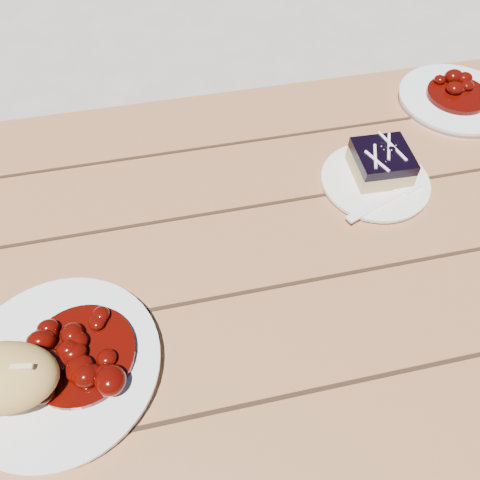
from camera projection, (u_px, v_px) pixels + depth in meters
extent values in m
plane|color=#A5A095|center=(175.00, 415.00, 1.31)|extent=(60.00, 60.00, 0.00)
cube|color=brown|center=(123.00, 278.00, 0.73)|extent=(2.00, 0.80, 0.05)
cube|color=brown|center=(454.00, 200.00, 1.33)|extent=(0.07, 0.07, 0.70)
cube|color=brown|center=(129.00, 143.00, 1.34)|extent=(1.80, 0.25, 0.04)
cube|color=brown|center=(373.00, 161.00, 1.62)|extent=(0.06, 0.06, 0.42)
cylinder|color=white|center=(60.00, 366.00, 0.61)|extent=(0.26, 0.26, 0.02)
ellipsoid|color=#E3B057|center=(2.00, 378.00, 0.56)|extent=(0.15, 0.11, 0.07)
cylinder|color=white|center=(375.00, 182.00, 0.81)|extent=(0.18, 0.18, 0.01)
cube|color=tan|center=(380.00, 167.00, 0.81)|extent=(0.10, 0.10, 0.03)
cube|color=black|center=(383.00, 156.00, 0.79)|extent=(0.10, 0.10, 0.02)
cylinder|color=white|center=(455.00, 100.00, 0.95)|extent=(0.22, 0.22, 0.02)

